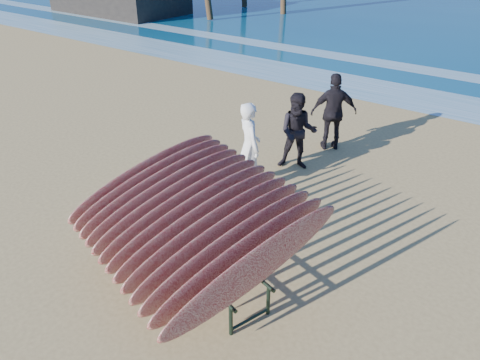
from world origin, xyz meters
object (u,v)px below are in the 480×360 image
at_px(surfboard_rack, 191,216).
at_px(person_white, 249,146).
at_px(person_dark_a, 298,132).

distance_m(surfboard_rack, person_white, 2.89).
relative_size(person_white, person_dark_a, 1.06).
bearing_deg(person_dark_a, person_white, -130.98).
xyz_separation_m(person_white, person_dark_a, (0.34, 1.37, -0.06)).
relative_size(surfboard_rack, person_dark_a, 2.23).
xyz_separation_m(surfboard_rack, person_white, (-0.89, 2.75, -0.08)).
bearing_deg(surfboard_rack, person_dark_a, 114.21).
height_order(person_white, person_dark_a, person_white).
height_order(surfboard_rack, person_dark_a, person_dark_a).
distance_m(person_white, person_dark_a, 1.41).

